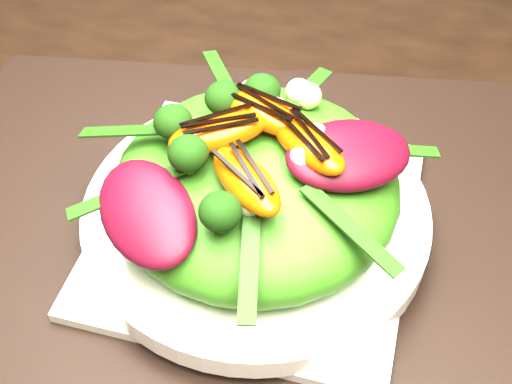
% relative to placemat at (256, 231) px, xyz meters
% --- Properties ---
extents(placemat, '(0.57, 0.47, 0.00)m').
position_rel_placemat_xyz_m(placemat, '(0.00, 0.00, 0.00)').
color(placemat, black).
rests_on(placemat, dining_table).
extents(plate_base, '(0.23, 0.23, 0.01)m').
position_rel_placemat_xyz_m(plate_base, '(0.00, 0.00, 0.01)').
color(plate_base, silver).
rests_on(plate_base, placemat).
extents(salad_bowl, '(0.33, 0.33, 0.02)m').
position_rel_placemat_xyz_m(salad_bowl, '(0.00, 0.00, 0.02)').
color(salad_bowl, white).
rests_on(salad_bowl, plate_base).
extents(lettuce_mound, '(0.27, 0.27, 0.07)m').
position_rel_placemat_xyz_m(lettuce_mound, '(0.00, 0.00, 0.05)').
color(lettuce_mound, '#387916').
rests_on(lettuce_mound, salad_bowl).
extents(radicchio_leaf, '(0.10, 0.10, 0.02)m').
position_rel_placemat_xyz_m(radicchio_leaf, '(0.06, 0.01, 0.09)').
color(radicchio_leaf, '#410614').
rests_on(radicchio_leaf, lettuce_mound).
extents(orange_segment, '(0.07, 0.03, 0.02)m').
position_rel_placemat_xyz_m(orange_segment, '(-0.01, 0.02, 0.09)').
color(orange_segment, '#CA3E03').
rests_on(orange_segment, lettuce_mound).
extents(broccoli_floret, '(0.05, 0.05, 0.04)m').
position_rel_placemat_xyz_m(broccoli_floret, '(-0.05, 0.03, 0.10)').
color(broccoli_floret, black).
rests_on(broccoli_floret, lettuce_mound).
extents(macadamia_nut, '(0.02, 0.02, 0.02)m').
position_rel_placemat_xyz_m(macadamia_nut, '(0.02, -0.03, 0.09)').
color(macadamia_nut, beige).
rests_on(macadamia_nut, lettuce_mound).
extents(balsamic_drizzle, '(0.05, 0.00, 0.00)m').
position_rel_placemat_xyz_m(balsamic_drizzle, '(-0.01, 0.02, 0.10)').
color(balsamic_drizzle, black).
rests_on(balsamic_drizzle, orange_segment).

